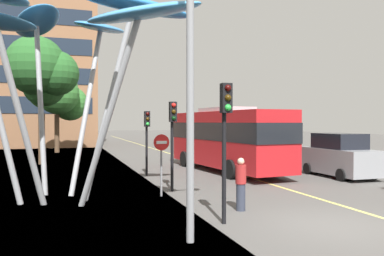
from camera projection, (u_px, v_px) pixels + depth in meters
ground at (313, 229)px, 10.52m from camera, size 120.00×240.00×0.10m
red_bus at (226, 137)px, 22.33m from camera, size 3.44×10.43×3.59m
leaf_sculpture at (66, 26)px, 14.01m from camera, size 9.32×9.92×7.61m
traffic_light_kerb_near at (225, 123)px, 10.73m from camera, size 0.28×0.42×3.83m
traffic_light_kerb_far at (173, 126)px, 15.84m from camera, size 0.28×0.42×3.60m
traffic_light_island_mid at (147, 129)px, 20.45m from camera, size 0.28×0.42×3.34m
car_parked_mid at (339, 156)px, 20.16m from camera, size 2.06×4.36×2.21m
street_lamp at (204, 25)px, 9.22m from camera, size 1.64×0.44×7.97m
tree_pavement_near at (41, 71)px, 25.51m from camera, size 4.58×4.19×8.28m
tree_pavement_far at (58, 94)px, 35.88m from camera, size 5.29×5.45×7.62m
pedestrian at (241, 184)px, 12.45m from camera, size 0.34×0.34×1.66m
no_entry_sign at (161, 155)px, 14.84m from camera, size 0.60×0.12×2.33m
backdrop_building at (7, 52)px, 46.48m from camera, size 19.79×13.22×21.96m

